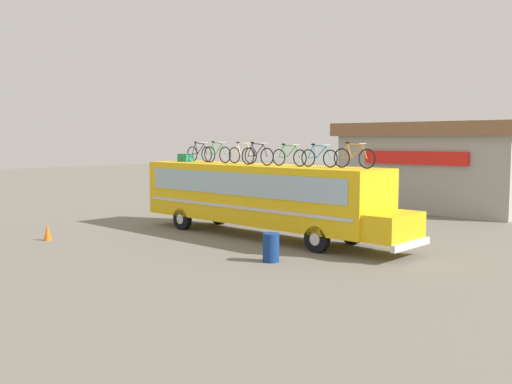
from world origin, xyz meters
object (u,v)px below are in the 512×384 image
at_px(rooftop_bicycle_1, 199,153).
at_px(rooftop_bicycle_2, 217,154).
at_px(luggage_bag_1, 185,158).
at_px(trash_bin, 271,248).
at_px(rooftop_bicycle_5, 289,157).
at_px(rooftop_bicycle_7, 354,157).
at_px(bus, 262,195).
at_px(traffic_cone, 48,232).
at_px(rooftop_bicycle_4, 257,155).
at_px(rooftop_bicycle_6, 319,157).
at_px(rooftop_bicycle_3, 242,155).

relative_size(rooftop_bicycle_1, rooftop_bicycle_2, 1.00).
bearing_deg(luggage_bag_1, trash_bin, -21.90).
relative_size(rooftop_bicycle_5, rooftop_bicycle_7, 0.97).
relative_size(bus, traffic_cone, 19.37).
distance_m(rooftop_bicycle_4, traffic_cone, 8.91).
distance_m(rooftop_bicycle_7, traffic_cone, 12.37).
bearing_deg(rooftop_bicycle_6, rooftop_bicycle_4, -171.42).
bearing_deg(luggage_bag_1, rooftop_bicycle_5, -0.47).
bearing_deg(rooftop_bicycle_7, trash_bin, -100.78).
height_order(rooftop_bicycle_6, traffic_cone, rooftop_bicycle_6).
bearing_deg(traffic_cone, rooftop_bicycle_6, 38.32).
bearing_deg(rooftop_bicycle_6, luggage_bag_1, -179.15).
relative_size(luggage_bag_1, rooftop_bicycle_3, 0.39).
bearing_deg(rooftop_bicycle_7, traffic_cone, -145.06).
distance_m(luggage_bag_1, rooftop_bicycle_2, 2.07).
xyz_separation_m(rooftop_bicycle_6, traffic_cone, (-8.41, -6.65, -3.01)).
distance_m(rooftop_bicycle_3, traffic_cone, 8.54).
height_order(rooftop_bicycle_1, trash_bin, rooftop_bicycle_1).
relative_size(rooftop_bicycle_3, trash_bin, 1.79).
relative_size(bus, rooftop_bicycle_7, 7.13).
xyz_separation_m(rooftop_bicycle_6, rooftop_bicycle_7, (1.42, 0.22, 0.02)).
distance_m(rooftop_bicycle_7, trash_bin, 4.76).
distance_m(bus, trash_bin, 5.05).
distance_m(rooftop_bicycle_3, rooftop_bicycle_6, 4.20).
height_order(rooftop_bicycle_7, traffic_cone, rooftop_bicycle_7).
relative_size(rooftop_bicycle_4, traffic_cone, 2.67).
xyz_separation_m(luggage_bag_1, rooftop_bicycle_2, (2.05, 0.13, 0.22)).
distance_m(bus, rooftop_bicycle_5, 2.18).
xyz_separation_m(bus, trash_bin, (3.53, -3.39, -1.27)).
bearing_deg(rooftop_bicycle_2, rooftop_bicycle_4, -8.72).
bearing_deg(rooftop_bicycle_1, rooftop_bicycle_7, 0.34).
relative_size(rooftop_bicycle_2, trash_bin, 1.82).
bearing_deg(rooftop_bicycle_7, rooftop_bicycle_3, -179.10).
relative_size(luggage_bag_1, rooftop_bicycle_4, 0.37).
xyz_separation_m(rooftop_bicycle_2, rooftop_bicycle_7, (7.07, 0.20, -0.00)).
relative_size(rooftop_bicycle_2, rooftop_bicycle_6, 1.01).
bearing_deg(rooftop_bicycle_2, rooftop_bicycle_7, 1.65).
xyz_separation_m(bus, rooftop_bicycle_6, (2.81, 0.11, 1.60)).
distance_m(trash_bin, traffic_cone, 9.65).
bearing_deg(rooftop_bicycle_2, rooftop_bicycle_3, 4.54).
distance_m(bus, rooftop_bicycle_4, 1.65).
height_order(luggage_bag_1, rooftop_bicycle_6, rooftop_bicycle_6).
bearing_deg(rooftop_bicycle_2, trash_bin, -28.90).
bearing_deg(rooftop_bicycle_7, rooftop_bicycle_4, -171.34).
xyz_separation_m(rooftop_bicycle_3, rooftop_bicycle_4, (1.40, -0.55, 0.00)).
height_order(rooftop_bicycle_1, traffic_cone, rooftop_bicycle_1).
bearing_deg(luggage_bag_1, rooftop_bicycle_6, 0.85).
relative_size(rooftop_bicycle_6, traffic_cone, 2.57).
bearing_deg(luggage_bag_1, rooftop_bicycle_3, 4.01).
bearing_deg(rooftop_bicycle_1, bus, -3.82).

